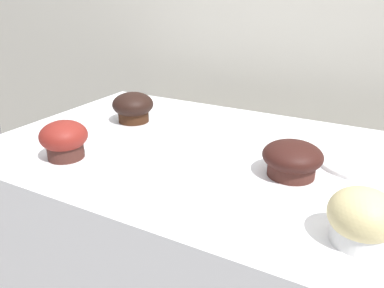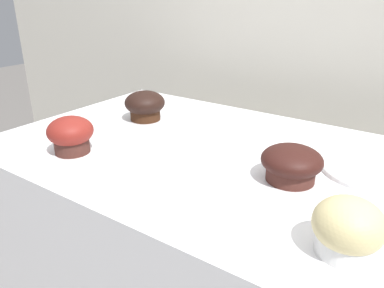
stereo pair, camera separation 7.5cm
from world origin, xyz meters
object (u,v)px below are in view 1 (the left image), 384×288
(muffin_back_left, at_px, (64,139))
(muffin_front_left, at_px, (362,218))
(muffin_back_right, at_px, (292,159))
(serving_plate, at_px, (362,162))
(muffin_front_center, at_px, (133,107))

(muffin_back_left, relative_size, muffin_front_left, 1.04)
(muffin_back_right, bearing_deg, serving_plate, 46.08)
(muffin_front_left, distance_m, serving_plate, 0.28)
(muffin_front_left, bearing_deg, muffin_front_center, 155.56)
(muffin_back_right, height_order, muffin_front_left, muffin_front_left)
(muffin_front_center, bearing_deg, muffin_front_left, -24.44)
(muffin_front_center, relative_size, muffin_back_left, 1.10)
(muffin_back_right, bearing_deg, muffin_back_left, -161.53)
(muffin_front_center, distance_m, serving_plate, 0.58)
(muffin_back_left, bearing_deg, muffin_front_left, -1.07)
(muffin_front_center, bearing_deg, muffin_back_right, -13.84)
(muffin_front_center, bearing_deg, muffin_back_left, -86.25)
(muffin_back_right, xyz_separation_m, muffin_front_left, (0.14, -0.16, 0.00))
(muffin_front_center, relative_size, muffin_front_left, 1.15)
(muffin_front_center, relative_size, muffin_back_right, 0.96)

